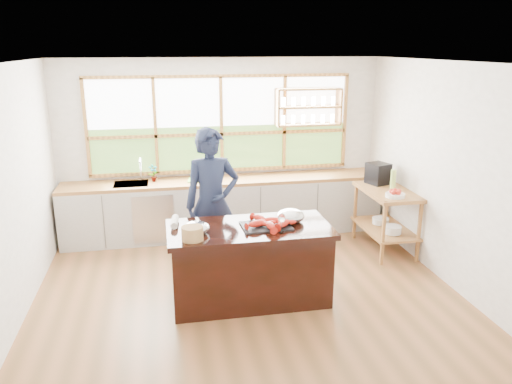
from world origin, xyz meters
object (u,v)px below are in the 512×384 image
object	(u,v)px
island	(250,263)
wicker_basket	(192,233)
espresso_machine	(378,174)
cook	(212,204)

from	to	relation	value
island	wicker_basket	bearing A→B (deg)	-157.75
island	wicker_basket	world-z (taller)	wicker_basket
espresso_machine	wicker_basket	bearing A→B (deg)	-168.46
cook	espresso_machine	size ratio (longest dim) A/B	6.20
island	espresso_machine	distance (m)	2.69
cook	wicker_basket	bearing A→B (deg)	-113.57
espresso_machine	wicker_basket	size ratio (longest dim) A/B	1.34
cook	espresso_machine	xyz separation A→B (m)	(2.53, 0.69, 0.10)
cook	island	bearing A→B (deg)	-72.16
cook	espresso_machine	distance (m)	2.62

